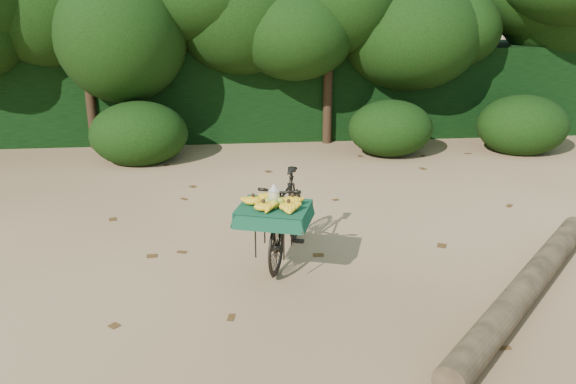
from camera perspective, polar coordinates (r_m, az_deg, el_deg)
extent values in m
plane|color=tan|center=(7.12, 6.37, -6.07)|extent=(80.00, 80.00, 0.00)
imported|color=black|center=(6.91, -0.15, -2.28)|extent=(0.95, 1.71, 0.99)
cube|color=black|center=(6.25, -1.35, -1.51)|extent=(0.47, 0.52, 0.02)
cube|color=#124427|center=(6.25, -1.35, -1.37)|extent=(0.86, 0.78, 0.01)
ellipsoid|color=olive|center=(6.21, -0.73, -0.98)|extent=(0.10, 0.08, 0.10)
ellipsoid|color=olive|center=(6.28, -1.04, -0.77)|extent=(0.10, 0.08, 0.10)
ellipsoid|color=olive|center=(6.27, -1.77, -0.78)|extent=(0.10, 0.08, 0.10)
ellipsoid|color=olive|center=(6.21, -1.93, -1.00)|extent=(0.10, 0.08, 0.10)
ellipsoid|color=olive|center=(6.17, -1.28, -1.12)|extent=(0.10, 0.08, 0.10)
cylinder|color=#EAE5C6|center=(6.22, -1.33, -0.49)|extent=(0.11, 0.11, 0.15)
cylinder|color=brown|center=(6.57, 21.45, -8.24)|extent=(2.83, 3.06, 0.28)
cube|color=black|center=(12.86, 0.81, 9.57)|extent=(26.00, 1.80, 1.80)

